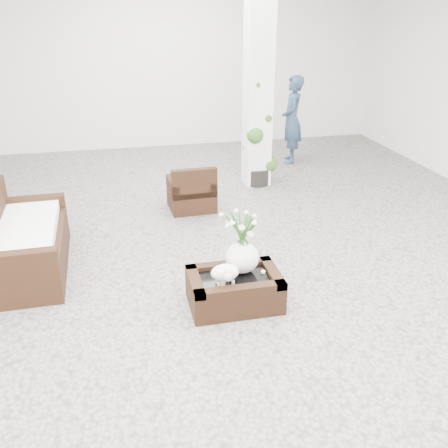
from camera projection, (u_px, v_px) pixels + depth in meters
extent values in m
plane|color=gray|center=(222.00, 270.00, 5.66)|extent=(11.00, 11.00, 0.00)
cube|color=white|center=(258.00, 76.00, 7.67)|extent=(0.40, 0.40, 3.50)
cube|color=#321C0E|center=(234.00, 291.00, 4.96)|extent=(0.90, 0.60, 0.31)
ellipsoid|color=white|center=(225.00, 274.00, 4.74)|extent=(0.28, 0.23, 0.21)
cylinder|color=white|center=(263.00, 272.00, 4.96)|extent=(0.04, 0.04, 0.03)
cube|color=#321C0E|center=(191.00, 186.00, 7.21)|extent=(0.66, 0.64, 0.68)
cube|color=#321C0E|center=(25.00, 234.00, 5.49)|extent=(0.84, 1.69, 0.89)
imported|color=navy|center=(292.00, 120.00, 9.16)|extent=(0.54, 0.67, 1.60)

